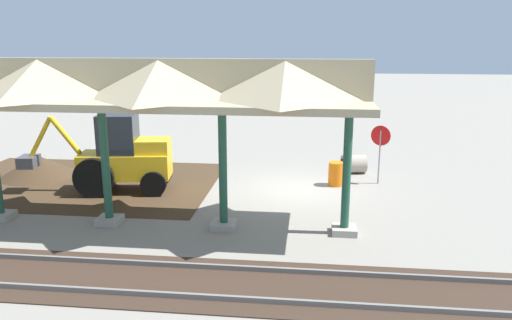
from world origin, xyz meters
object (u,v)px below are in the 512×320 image
object	(u,v)px
stop_sign	(380,142)
concrete_pipe	(354,164)
backhoe	(121,157)
traffic_barrel	(336,174)

from	to	relation	value
stop_sign	concrete_pipe	bearing A→B (deg)	-60.95
backhoe	concrete_pipe	bearing A→B (deg)	-157.93
stop_sign	backhoe	distance (m)	9.58
traffic_barrel	concrete_pipe	bearing A→B (deg)	-112.98
concrete_pipe	traffic_barrel	xyz separation A→B (m)	(0.81, 1.90, 0.08)
concrete_pipe	traffic_barrel	world-z (taller)	traffic_barrel
backhoe	concrete_pipe	xyz separation A→B (m)	(-8.55, -3.46, -0.89)
stop_sign	traffic_barrel	size ratio (longest dim) A/B	2.50
backhoe	traffic_barrel	size ratio (longest dim) A/B	6.04
traffic_barrel	stop_sign	bearing A→B (deg)	-165.58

